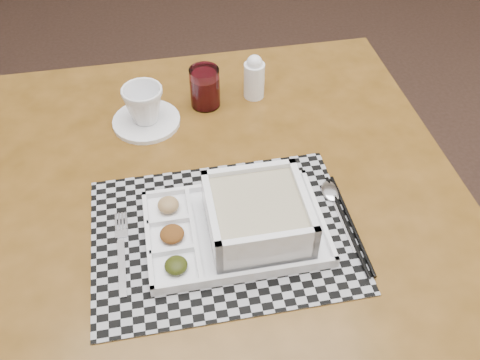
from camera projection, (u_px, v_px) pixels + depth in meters
name	position (u px, v px, depth m)	size (l,w,h in m)	color
floor	(260.00, 282.00, 1.75)	(5.00, 5.00, 0.00)	black
dining_table	(219.00, 213.00, 1.10)	(1.03, 1.03, 0.72)	#4D310E
placemat	(223.00, 234.00, 0.97)	(0.47, 0.35, 0.00)	#9999A0
serving_tray	(249.00, 220.00, 0.95)	(0.33, 0.24, 0.09)	white
fork	(122.00, 250.00, 0.94)	(0.03, 0.19, 0.00)	silver
spoon	(333.00, 196.00, 1.03)	(0.04, 0.18, 0.01)	silver
chopsticks	(349.00, 224.00, 0.98)	(0.03, 0.24, 0.01)	black
saucer	(147.00, 121.00, 1.19)	(0.15, 0.15, 0.01)	white
cup	(144.00, 104.00, 1.16)	(0.09, 0.09, 0.08)	white
juice_glass	(205.00, 89.00, 1.21)	(0.07, 0.07, 0.09)	white
creamer_bottle	(254.00, 77.00, 1.23)	(0.05, 0.05, 0.11)	white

